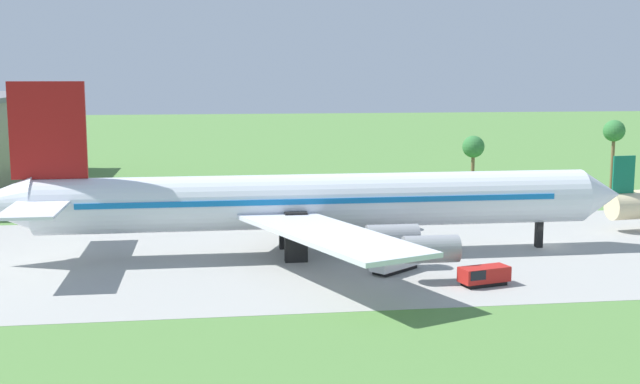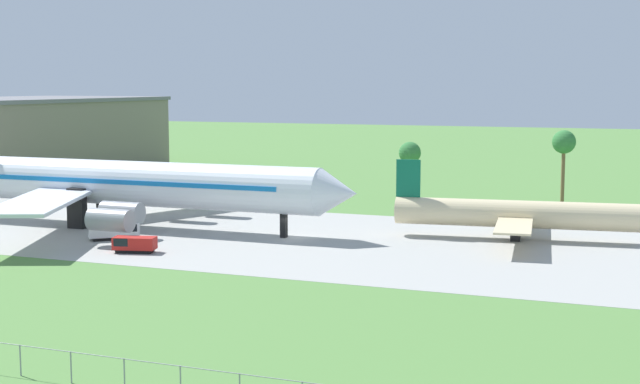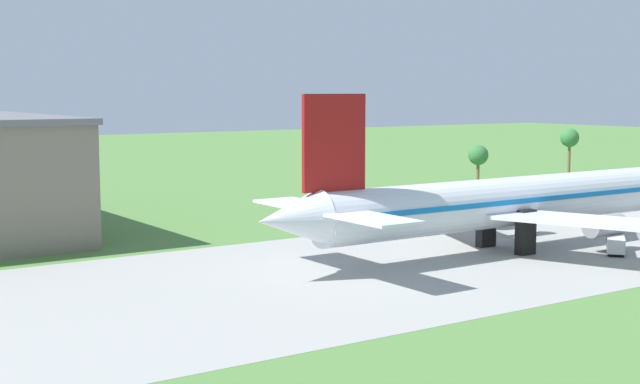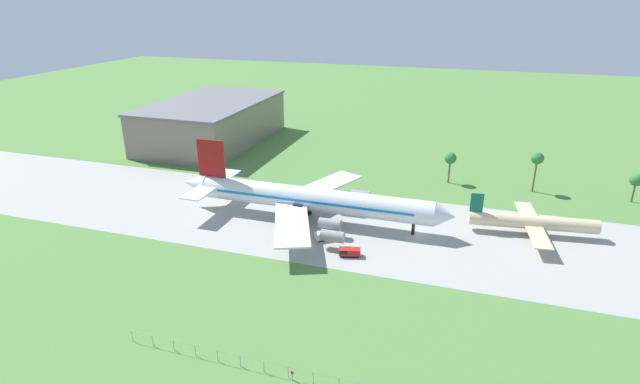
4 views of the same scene
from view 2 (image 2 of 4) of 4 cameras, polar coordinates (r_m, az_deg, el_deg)
ground_plane at (r=111.05m, az=-1.84°, el=-2.96°), size 600.00×600.00×0.00m
taxiway_strip at (r=111.05m, az=-1.84°, el=-2.95°), size 320.00×44.00×0.02m
jet_airliner at (r=123.45m, az=-13.78°, el=0.61°), size 72.73×51.59×19.05m
regional_aircraft at (r=111.74m, az=12.38°, el=-1.40°), size 29.88×27.01×9.65m
baggage_tug at (r=112.55m, az=-12.94°, el=-2.42°), size 5.92×5.37×2.05m
catering_van at (r=103.49m, az=-11.88°, el=-3.27°), size 5.11×3.12×1.81m
terminal_building at (r=205.84m, az=-18.28°, el=3.52°), size 36.72×61.20×16.07m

